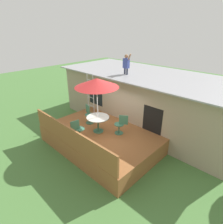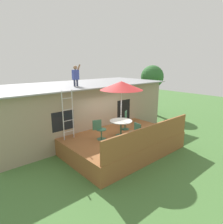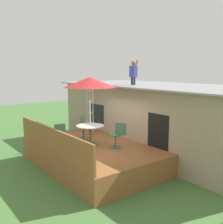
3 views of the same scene
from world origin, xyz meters
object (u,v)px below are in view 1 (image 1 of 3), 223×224
(patio_chair_right, at_px, (121,124))
(patio_chair_near, at_px, (78,130))
(patio_umbrella, at_px, (97,83))
(patio_table, at_px, (98,120))
(step_ladder, at_px, (91,93))
(person_figure, at_px, (126,63))
(patio_chair_left, at_px, (89,114))

(patio_chair_right, distance_m, patio_chair_near, 1.91)
(patio_umbrella, bearing_deg, patio_table, -45.00)
(patio_umbrella, height_order, step_ladder, patio_umbrella)
(patio_umbrella, bearing_deg, step_ladder, 147.39)
(person_figure, bearing_deg, patio_umbrella, -76.33)
(step_ladder, bearing_deg, patio_umbrella, -32.61)
(patio_umbrella, distance_m, patio_chair_near, 2.16)
(patio_chair_near, bearing_deg, patio_umbrella, 0.00)
(patio_table, distance_m, person_figure, 3.52)
(person_figure, bearing_deg, step_ladder, -132.90)
(patio_umbrella, height_order, patio_chair_near, patio_umbrella)
(step_ladder, height_order, patio_chair_right, step_ladder)
(patio_chair_right, bearing_deg, patio_chair_near, 23.93)
(patio_table, height_order, patio_chair_left, patio_chair_left)
(patio_umbrella, relative_size, patio_chair_left, 2.76)
(patio_chair_right, height_order, patio_chair_near, same)
(patio_table, xyz_separation_m, patio_chair_near, (-0.15, -1.03, -0.13))
(step_ladder, height_order, patio_chair_near, step_ladder)
(person_figure, height_order, patio_chair_right, person_figure)
(person_figure, bearing_deg, patio_table, -76.33)
(patio_table, xyz_separation_m, patio_chair_right, (0.87, 0.59, -0.13))
(patio_umbrella, bearing_deg, person_figure, 103.67)
(patio_umbrella, distance_m, patio_chair_right, 2.16)
(patio_umbrella, height_order, patio_chair_left, patio_umbrella)
(patio_chair_near, bearing_deg, patio_chair_right, -24.12)
(patio_table, height_order, step_ladder, step_ladder)
(patio_table, relative_size, step_ladder, 0.47)
(person_figure, relative_size, patio_chair_left, 1.21)
(patio_table, distance_m, step_ladder, 2.42)
(step_ladder, bearing_deg, patio_chair_near, -51.37)
(patio_chair_left, bearing_deg, patio_table, -0.00)
(patio_chair_left, bearing_deg, patio_chair_right, 25.03)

